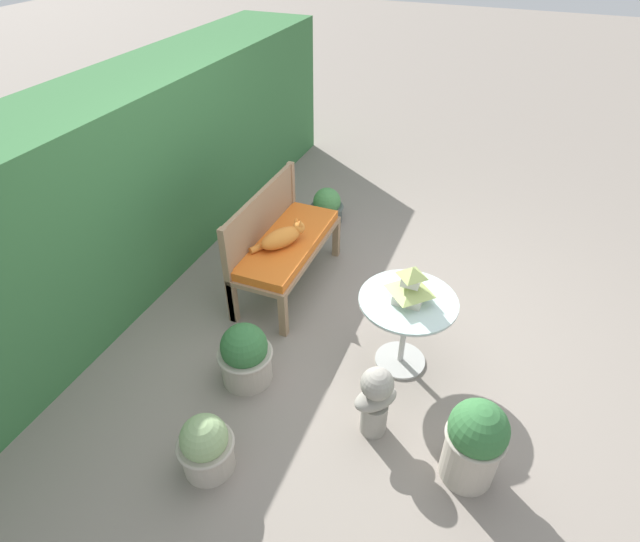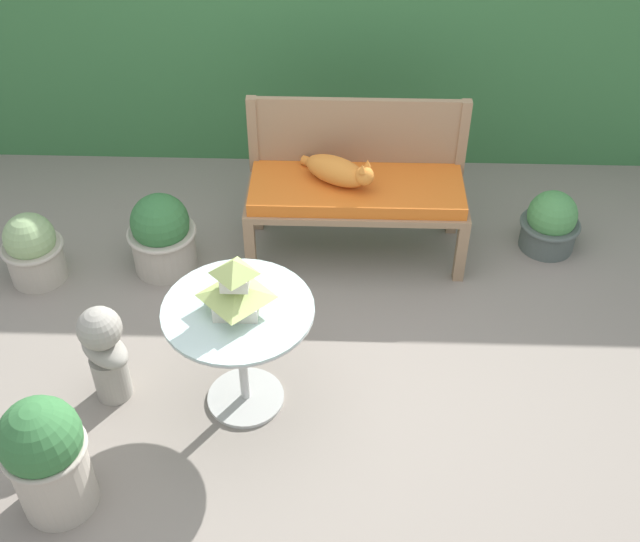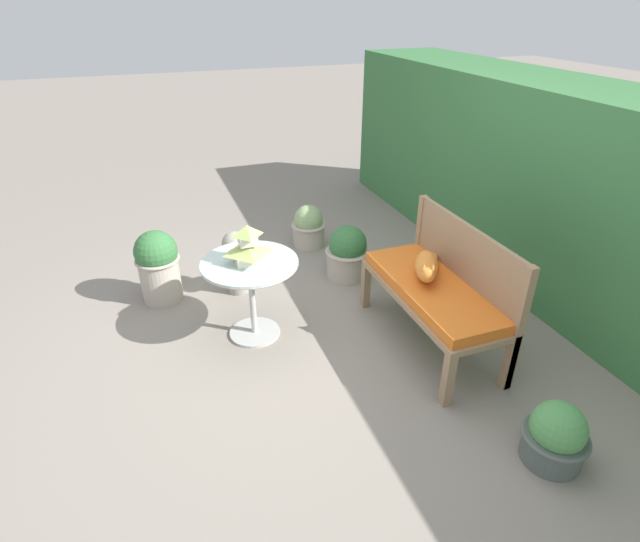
# 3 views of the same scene
# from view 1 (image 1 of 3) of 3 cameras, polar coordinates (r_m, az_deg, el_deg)

# --- Properties ---
(ground) EXTENTS (30.00, 30.00, 0.00)m
(ground) POSITION_cam_1_polar(r_m,az_deg,el_deg) (4.15, 6.73, -6.23)
(ground) COLOR gray
(foliage_hedge_back) EXTENTS (6.40, 0.94, 1.65)m
(foliage_hedge_back) POSITION_cam_1_polar(r_m,az_deg,el_deg) (4.69, -21.75, 9.11)
(foliage_hedge_back) COLOR #38703D
(foliage_hedge_back) RESTS_ON ground
(garden_bench) EXTENTS (1.25, 0.51, 0.50)m
(garden_bench) POSITION_cam_1_polar(r_m,az_deg,el_deg) (4.29, -3.67, 2.82)
(garden_bench) COLOR #937556
(garden_bench) RESTS_ON ground
(bench_backrest) EXTENTS (1.25, 0.06, 0.89)m
(bench_backrest) POSITION_cam_1_polar(r_m,az_deg,el_deg) (4.27, -6.66, 5.87)
(bench_backrest) COLOR #937556
(bench_backrest) RESTS_ON ground
(cat) EXTENTS (0.42, 0.37, 0.20)m
(cat) POSITION_cam_1_polar(r_m,az_deg,el_deg) (4.13, -4.36, 3.87)
(cat) COLOR orange
(cat) RESTS_ON garden_bench
(patio_table) EXTENTS (0.69, 0.69, 0.62)m
(patio_table) POSITION_cam_1_polar(r_m,az_deg,el_deg) (3.56, 9.85, -4.82)
(patio_table) COLOR #B7B7B2
(patio_table) RESTS_ON ground
(pagoda_birdhouse) EXTENTS (0.26, 0.26, 0.28)m
(pagoda_birdhouse) POSITION_cam_1_polar(r_m,az_deg,el_deg) (3.40, 10.29, -1.70)
(pagoda_birdhouse) COLOR silver
(pagoda_birdhouse) RESTS_ON patio_table
(garden_bust) EXTENTS (0.33, 0.32, 0.56)m
(garden_bust) POSITION_cam_1_polar(r_m,az_deg,el_deg) (3.25, 6.38, -14.33)
(garden_bust) COLOR gray
(garden_bust) RESTS_ON ground
(potted_plant_bench_left) EXTENTS (0.40, 0.40, 0.49)m
(potted_plant_bench_left) POSITION_cam_1_polar(r_m,az_deg,el_deg) (3.61, -8.55, -9.51)
(potted_plant_bench_left) COLOR #ADA393
(potted_plant_bench_left) RESTS_ON ground
(potted_plant_bench_right) EXTENTS (0.36, 0.36, 0.38)m
(potted_plant_bench_right) POSITION_cam_1_polar(r_m,az_deg,el_deg) (5.35, 0.80, 7.38)
(potted_plant_bench_right) COLOR #4C5651
(potted_plant_bench_right) RESTS_ON ground
(potted_plant_table_near) EXTENTS (0.35, 0.35, 0.43)m
(potted_plant_table_near) POSITION_cam_1_polar(r_m,az_deg,el_deg) (3.23, -12.92, -18.92)
(potted_plant_table_near) COLOR #ADA393
(potted_plant_table_near) RESTS_ON ground
(potted_plant_hedge_corner) EXTENTS (0.36, 0.36, 0.62)m
(potted_plant_hedge_corner) POSITION_cam_1_polar(r_m,az_deg,el_deg) (3.16, 17.24, -18.14)
(potted_plant_hedge_corner) COLOR #ADA393
(potted_plant_hedge_corner) RESTS_ON ground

